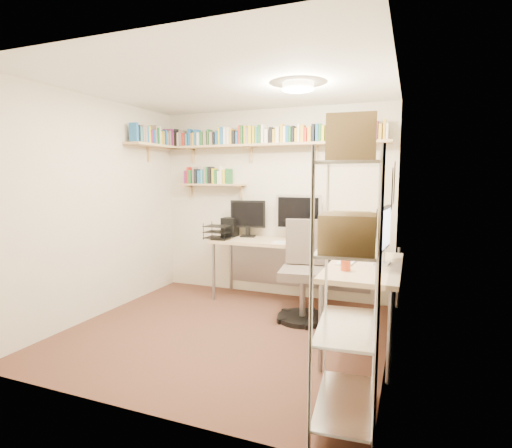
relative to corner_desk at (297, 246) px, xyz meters
The scene contains 6 objects.
ground 1.33m from the corner_desk, 117.75° to the right, with size 3.20×3.20×0.00m, color #452A1D.
room_shell 1.31m from the corner_desk, 117.57° to the right, with size 3.24×3.04×2.52m.
wall_shelves 1.57m from the corner_desk, 158.74° to the left, with size 3.12×1.09×0.80m.
corner_desk is the anchor object (origin of this frame).
office_chair 0.43m from the corner_desk, 58.88° to the right, with size 0.59×0.60×1.12m.
wire_rack 2.32m from the corner_desk, 66.34° to the right, with size 0.44×0.80×1.97m.
Camera 1 is at (1.75, -3.60, 1.61)m, focal length 28.00 mm.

